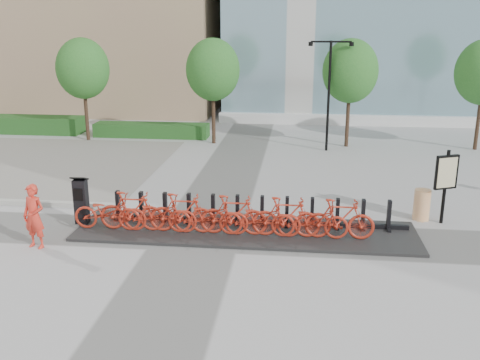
# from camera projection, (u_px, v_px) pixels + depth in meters

# --- Properties ---
(ground) EXTENTS (120.00, 120.00, 0.00)m
(ground) POSITION_uv_depth(u_px,v_px,m) (199.00, 235.00, 15.02)
(ground) COLOR #A2A2A2
(hedge_b) EXTENTS (6.00, 1.20, 0.70)m
(hedge_b) POSITION_uv_depth(u_px,v_px,m) (152.00, 130.00, 28.05)
(hedge_b) COLOR #124611
(hedge_b) RESTS_ON ground
(tree_0) EXTENTS (2.60, 2.60, 5.10)m
(tree_0) POSITION_uv_depth(u_px,v_px,m) (83.00, 69.00, 26.33)
(tree_0) COLOR brown
(tree_0) RESTS_ON ground
(tree_1) EXTENTS (2.60, 2.60, 5.10)m
(tree_1) POSITION_uv_depth(u_px,v_px,m) (213.00, 70.00, 25.63)
(tree_1) COLOR brown
(tree_1) RESTS_ON ground
(tree_2) EXTENTS (2.60, 2.60, 5.10)m
(tree_2) POSITION_uv_depth(u_px,v_px,m) (350.00, 71.00, 24.92)
(tree_2) COLOR brown
(tree_2) RESTS_ON ground
(streetlamp) EXTENTS (2.00, 0.20, 5.00)m
(streetlamp) POSITION_uv_depth(u_px,v_px,m) (329.00, 83.00, 24.21)
(streetlamp) COLOR black
(streetlamp) RESTS_ON ground
(dock_pad) EXTENTS (9.60, 2.40, 0.08)m
(dock_pad) POSITION_uv_depth(u_px,v_px,m) (246.00, 231.00, 15.15)
(dock_pad) COLOR #262626
(dock_pad) RESTS_ON ground
(dock_rail_posts) EXTENTS (8.02, 0.50, 0.85)m
(dock_rail_posts) POSITION_uv_depth(u_px,v_px,m) (250.00, 210.00, 15.47)
(dock_rail_posts) COLOR black
(dock_rail_posts) RESTS_ON dock_pad
(bike_0) EXTENTS (1.93, 0.67, 1.02)m
(bike_0) POSITION_uv_depth(u_px,v_px,m) (107.00, 212.00, 15.09)
(bike_0) COLOR #AD2B19
(bike_0) RESTS_ON dock_pad
(bike_1) EXTENTS (1.88, 0.53, 1.13)m
(bike_1) POSITION_uv_depth(u_px,v_px,m) (132.00, 211.00, 15.00)
(bike_1) COLOR #AD2B19
(bike_1) RESTS_ON dock_pad
(bike_2) EXTENTS (1.93, 0.67, 1.02)m
(bike_2) POSITION_uv_depth(u_px,v_px,m) (157.00, 214.00, 14.93)
(bike_2) COLOR #AD2B19
(bike_2) RESTS_ON dock_pad
(bike_3) EXTENTS (1.88, 0.53, 1.13)m
(bike_3) POSITION_uv_depth(u_px,v_px,m) (182.00, 213.00, 14.84)
(bike_3) COLOR #AD2B19
(bike_3) RESTS_ON dock_pad
(bike_4) EXTENTS (1.93, 0.67, 1.02)m
(bike_4) POSITION_uv_depth(u_px,v_px,m) (208.00, 216.00, 14.78)
(bike_4) COLOR #AD2B19
(bike_4) RESTS_ON dock_pad
(bike_5) EXTENTS (1.88, 0.53, 1.13)m
(bike_5) POSITION_uv_depth(u_px,v_px,m) (234.00, 215.00, 14.68)
(bike_5) COLOR #AD2B19
(bike_5) RESTS_ON dock_pad
(bike_6) EXTENTS (1.93, 0.67, 1.02)m
(bike_6) POSITION_uv_depth(u_px,v_px,m) (260.00, 218.00, 14.62)
(bike_6) COLOR #AD2B19
(bike_6) RESTS_ON dock_pad
(bike_7) EXTENTS (1.88, 0.53, 1.13)m
(bike_7) POSITION_uv_depth(u_px,v_px,m) (286.00, 217.00, 14.53)
(bike_7) COLOR #AD2B19
(bike_7) RESTS_ON dock_pad
(bike_8) EXTENTS (1.93, 0.67, 1.02)m
(bike_8) POSITION_uv_depth(u_px,v_px,m) (313.00, 220.00, 14.47)
(bike_8) COLOR #AD2B19
(bike_8) RESTS_ON dock_pad
(bike_9) EXTENTS (1.88, 0.53, 1.13)m
(bike_9) POSITION_uv_depth(u_px,v_px,m) (340.00, 219.00, 14.37)
(bike_9) COLOR #AD2B19
(bike_9) RESTS_ON dock_pad
(kiosk) EXTENTS (0.46, 0.39, 1.43)m
(kiosk) POSITION_uv_depth(u_px,v_px,m) (81.00, 200.00, 15.52)
(kiosk) COLOR black
(kiosk) RESTS_ON dock_pad
(worker_red) EXTENTS (0.71, 0.55, 1.73)m
(worker_red) POSITION_uv_depth(u_px,v_px,m) (34.00, 216.00, 13.95)
(worker_red) COLOR red
(worker_red) RESTS_ON ground
(construction_barrel) EXTENTS (0.60, 0.60, 0.94)m
(construction_barrel) POSITION_uv_depth(u_px,v_px,m) (422.00, 205.00, 16.07)
(construction_barrel) COLOR orange
(construction_barrel) RESTS_ON ground
(map_sign) EXTENTS (0.71, 0.39, 2.22)m
(map_sign) POSITION_uv_depth(u_px,v_px,m) (446.00, 175.00, 15.50)
(map_sign) COLOR black
(map_sign) RESTS_ON ground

